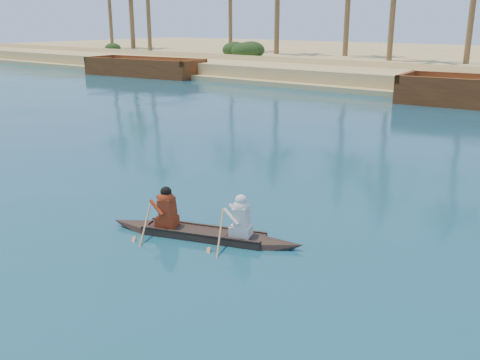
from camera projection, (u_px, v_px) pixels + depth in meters
The scene contains 3 objects.
ground at pixel (297, 206), 14.73m from camera, with size 160.00×160.00×0.00m, color #0C2F4F.
canoe at pixel (203, 227), 12.52m from camera, with size 4.79×2.12×1.33m.
barge_left at pixel (144, 68), 48.50m from camera, with size 11.64×5.00×1.88m.
Camera 1 is at (7.17, -12.01, 4.93)m, focal length 40.00 mm.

